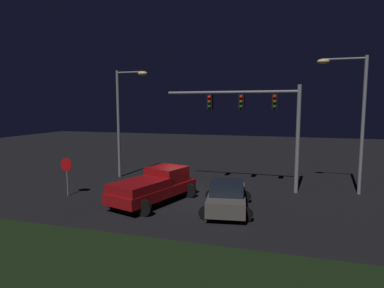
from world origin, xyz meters
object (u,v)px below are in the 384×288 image
(pickup_truck, at_px, (155,184))
(traffic_signal_gantry, at_px, (257,112))
(stop_sign, at_px, (67,169))
(car_sedan, at_px, (227,196))
(street_lamp_right, at_px, (353,108))
(street_lamp_left, at_px, (124,111))

(pickup_truck, distance_m, traffic_signal_gantry, 7.61)
(pickup_truck, relative_size, stop_sign, 2.58)
(car_sedan, bearing_deg, street_lamp_right, -58.73)
(pickup_truck, distance_m, stop_sign, 5.51)
(pickup_truck, distance_m, street_lamp_right, 12.31)
(car_sedan, relative_size, stop_sign, 2.07)
(traffic_signal_gantry, bearing_deg, street_lamp_left, 174.20)
(traffic_signal_gantry, height_order, street_lamp_left, street_lamp_left)
(car_sedan, bearing_deg, pickup_truck, 76.81)
(car_sedan, xyz_separation_m, stop_sign, (-9.50, 0.04, 0.82))
(car_sedan, distance_m, street_lamp_left, 11.09)
(car_sedan, distance_m, stop_sign, 9.53)
(pickup_truck, relative_size, street_lamp_right, 0.71)
(traffic_signal_gantry, height_order, stop_sign, traffic_signal_gantry)
(pickup_truck, bearing_deg, car_sedan, -77.77)
(pickup_truck, relative_size, car_sedan, 1.25)
(pickup_truck, relative_size, traffic_signal_gantry, 0.69)
(car_sedan, relative_size, traffic_signal_gantry, 0.55)
(street_lamp_right, xyz_separation_m, stop_sign, (-15.94, -5.28, -3.57))
(car_sedan, xyz_separation_m, street_lamp_right, (6.45, 5.33, 4.39))
(car_sedan, xyz_separation_m, street_lamp_left, (-8.64, 5.55, 4.18))
(street_lamp_left, bearing_deg, street_lamp_right, -0.84)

